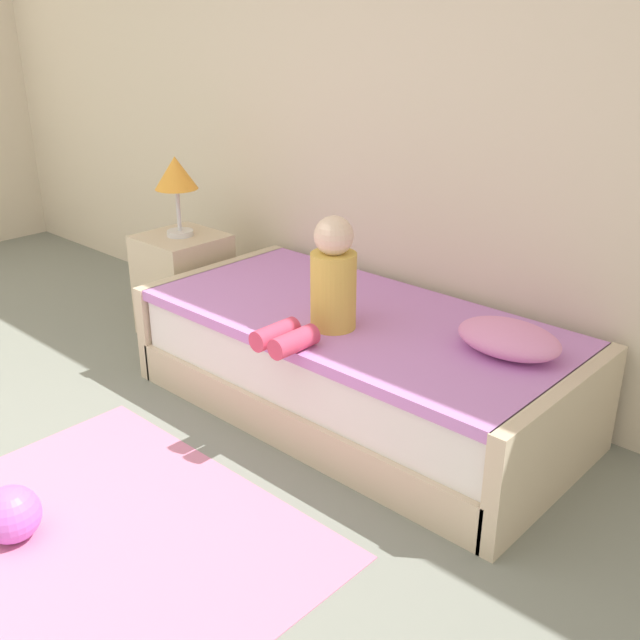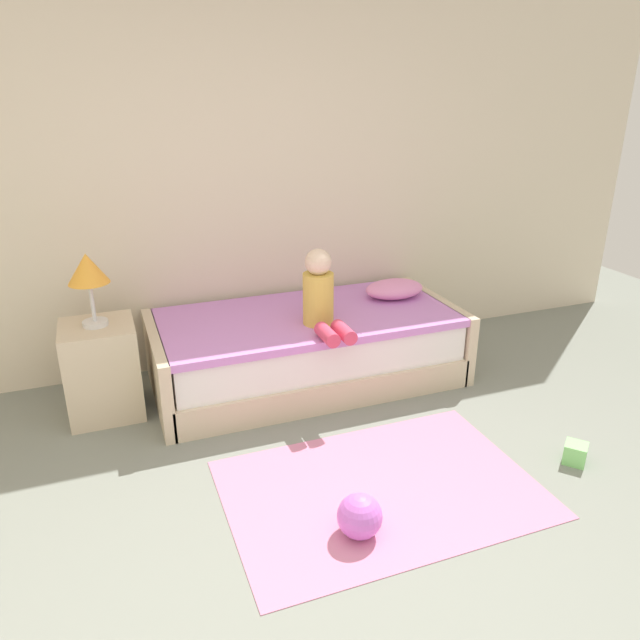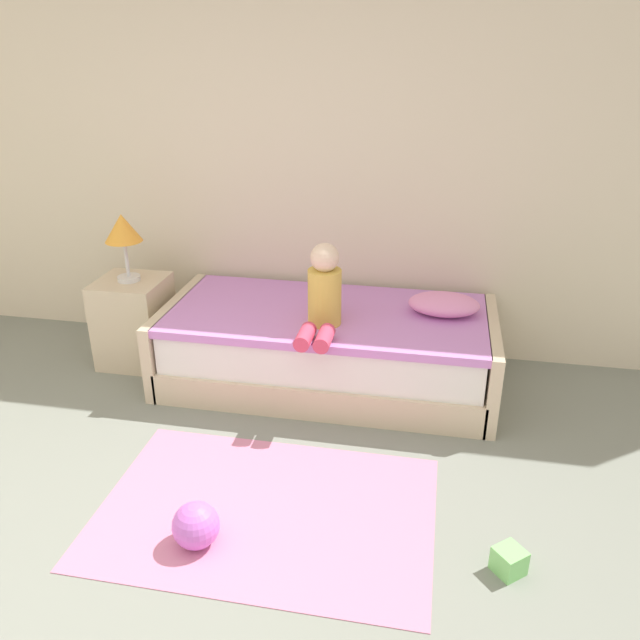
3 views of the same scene
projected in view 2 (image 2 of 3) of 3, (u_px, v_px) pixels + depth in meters
name	position (u px, v px, depth m)	size (l,w,h in m)	color
ground_plane	(372.00, 615.00, 2.37)	(9.20, 9.20, 0.00)	gray
wall_rear	(216.00, 164.00, 4.09)	(7.20, 0.10, 2.90)	beige
bed	(307.00, 348.00, 4.16)	(2.11, 1.00, 0.50)	beige
nightstand	(102.00, 370.00, 3.72)	(0.44, 0.44, 0.60)	beige
table_lamp	(88.00, 272.00, 3.49)	(0.24, 0.24, 0.45)	silver
child_figure	(321.00, 296.00, 3.80)	(0.20, 0.51, 0.50)	gold
pillow	(394.00, 289.00, 4.37)	(0.44, 0.30, 0.13)	#EA8CC6
toy_ball	(360.00, 516.00, 2.75)	(0.21, 0.21, 0.21)	#CC66D8
area_rug	(381.00, 488.00, 3.10)	(1.60, 1.10, 0.01)	pink
toy_block	(575.00, 453.00, 3.30)	(0.12, 0.12, 0.12)	#7FD872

